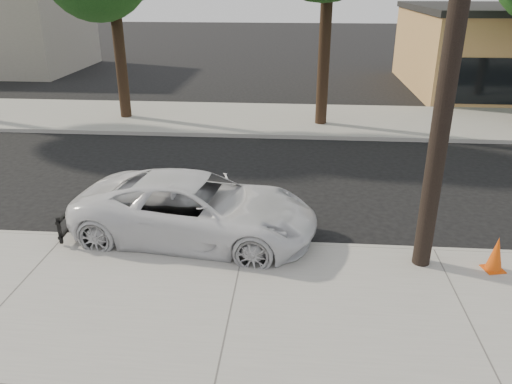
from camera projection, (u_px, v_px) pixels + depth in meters
The scene contains 7 objects.
ground at pixel (253, 207), 12.78m from camera, with size 120.00×120.00×0.00m, color black.
near_sidewalk at pixel (232, 304), 8.81m from camera, with size 90.00×4.40×0.15m, color gray.
far_sidewalk at pixel (271, 119), 20.55m from camera, with size 90.00×5.00×0.15m, color gray.
curb_near at pixel (245, 244), 10.83m from camera, with size 90.00×0.12×0.16m, color #9E9B93.
utility_pole at pixel (456, 24), 8.20m from camera, with size 1.40×0.34×9.00m.
police_cruiser at pixel (197, 209), 10.93m from camera, with size 2.43×5.28×1.47m, color white.
traffic_cone at pixel (496, 254), 9.60m from camera, with size 0.43×0.43×0.71m.
Camera 1 is at (1.01, -11.57, 5.36)m, focal length 35.00 mm.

